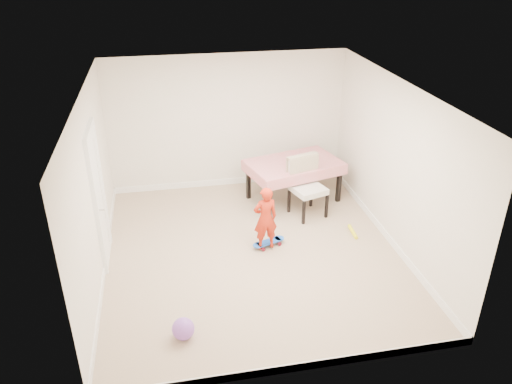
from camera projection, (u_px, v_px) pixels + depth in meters
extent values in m
plane|color=tan|center=(252.00, 252.00, 7.87)|extent=(5.00, 5.00, 0.00)
cube|color=white|center=(252.00, 91.00, 6.70)|extent=(4.50, 5.00, 0.04)
cube|color=silver|center=(228.00, 123.00, 9.45)|extent=(4.50, 0.04, 2.60)
cube|color=silver|center=(296.00, 278.00, 5.11)|extent=(4.50, 0.04, 2.60)
cube|color=silver|center=(94.00, 190.00, 6.90)|extent=(0.04, 5.00, 2.60)
cube|color=silver|center=(394.00, 166.00, 7.66)|extent=(0.04, 5.00, 2.60)
cube|color=white|center=(99.00, 198.00, 7.29)|extent=(0.11, 0.94, 2.11)
cube|color=white|center=(229.00, 181.00, 10.02)|extent=(4.50, 0.02, 0.12)
cube|color=white|center=(293.00, 368.00, 5.66)|extent=(4.50, 0.02, 0.12)
cube|color=white|center=(105.00, 264.00, 7.46)|extent=(0.02, 5.00, 0.12)
cube|color=white|center=(385.00, 234.00, 8.22)|extent=(0.02, 5.00, 0.12)
imported|color=red|center=(265.00, 220.00, 7.71)|extent=(0.41, 0.30, 1.05)
sphere|color=#9355CC|center=(183.00, 329.00, 6.11)|extent=(0.28, 0.28, 0.28)
cylinder|color=#FFFA1A|center=(353.00, 232.00, 8.35)|extent=(0.09, 0.40, 0.06)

